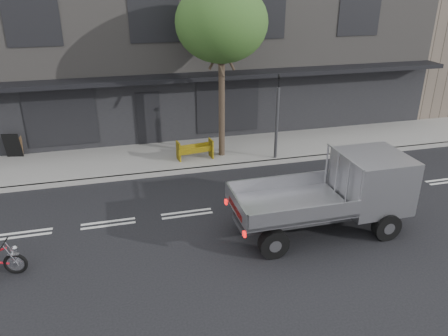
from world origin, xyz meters
The scene contains 9 objects.
ground centered at (0.00, 0.00, 0.00)m, with size 80.00×80.00×0.00m, color black.
sidewalk centered at (0.00, 4.70, 0.07)m, with size 32.00×3.20×0.15m, color gray.
kerb centered at (0.00, 3.10, 0.07)m, with size 32.00×0.20×0.15m, color gray.
building_main centered at (0.00, 11.30, 4.00)m, with size 26.00×10.00×8.00m, color slate.
street_tree centered at (2.20, 4.20, 5.28)m, with size 3.40×3.40×6.74m.
traffic_light_pole centered at (4.20, 3.35, 1.65)m, with size 0.12×0.12×3.50m.
flatbed_ute centered at (4.67, -1.91, 1.32)m, with size 5.02×2.11×2.32m.
construction_barrier centered at (1.06, 3.84, 0.55)m, with size 1.41×0.57×0.79m, color yellow, non-canonical shape.
sandwich_board centered at (-5.96, 6.00, 0.66)m, with size 0.64×0.43×1.02m, color black, non-canonical shape.
Camera 1 is at (-1.87, -11.87, 6.82)m, focal length 35.00 mm.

